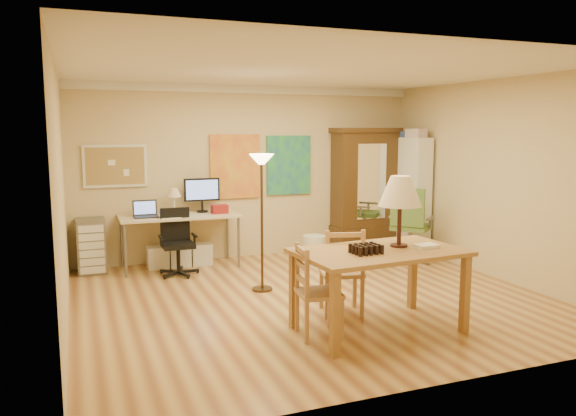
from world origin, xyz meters
name	(u,v)px	position (x,y,z in m)	size (l,w,h in m)	color
floor	(312,298)	(0.00, 0.00, 0.00)	(5.50, 5.50, 0.00)	brown
crown_molding	(250,89)	(0.00, 2.46, 2.64)	(5.50, 0.08, 0.12)	white
corkboard	(115,166)	(-2.05, 2.47, 1.50)	(0.90, 0.04, 0.62)	tan
art_panel_left	(235,166)	(-0.25, 2.47, 1.45)	(0.80, 0.04, 1.00)	yellow
art_panel_right	(289,165)	(0.65, 2.47, 1.45)	(0.75, 0.04, 0.95)	#22668B
dining_table	(387,233)	(0.31, -1.19, 0.99)	(1.73, 1.12, 1.56)	brown
ladder_chair_back	(342,274)	(0.09, -0.63, 0.45)	(0.54, 0.53, 0.97)	tan
ladder_chair_left	(316,294)	(-0.46, -1.16, 0.43)	(0.45, 0.47, 0.91)	tan
torchiere_lamp	(262,182)	(-0.45, 0.55, 1.39)	(0.31, 0.31, 1.73)	#3C2918
computer_desk	(182,235)	(-1.17, 2.16, 0.48)	(1.72, 0.75, 1.30)	#C2B08E
office_chair_black	(178,257)	(-1.31, 1.70, 0.25)	(0.57, 0.57, 0.93)	black
office_chair_green	(410,242)	(2.17, 1.23, 0.31)	(0.74, 0.74, 1.16)	slate
drawer_cart	(91,246)	(-2.44, 2.25, 0.39)	(0.39, 0.46, 0.77)	slate
armoire	(364,197)	(1.92, 2.24, 0.89)	(1.11, 0.53, 2.05)	#36200E
bookshelf	(411,196)	(2.55, 1.80, 0.94)	(0.28, 0.76, 1.89)	white
wastebin	(314,250)	(0.72, 1.58, 0.22)	(0.35, 0.35, 0.44)	silver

